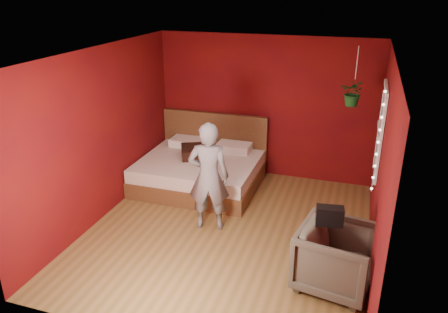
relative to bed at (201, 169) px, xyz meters
The scene contains 10 objects.
floor 1.73m from the bed, 56.19° to the right, with size 4.50×4.50×0.00m, color olive.
room_walls 2.20m from the bed, 56.19° to the right, with size 4.04×4.54×2.62m.
window 3.20m from the bed, 10.09° to the right, with size 0.05×0.97×1.27m.
fairy_lights 3.30m from the bed, 19.86° to the right, with size 0.04×0.04×1.45m.
bed is the anchor object (origin of this frame).
person 1.60m from the bed, 64.82° to the right, with size 0.60×0.39×1.65m, color gray.
armchair 3.37m from the bed, 40.75° to the right, with size 0.85×0.88×0.80m, color #585545.
handbag 3.28m from the bed, 41.32° to the right, with size 0.32×0.16×0.23m, color black.
throw_pillow 0.33m from the bed, behind, with size 0.51×0.51×0.18m, color #331811.
hanging_plant 2.98m from the bed, ahead, with size 0.43×0.40×0.88m.
Camera 1 is at (1.68, -5.33, 3.46)m, focal length 35.00 mm.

